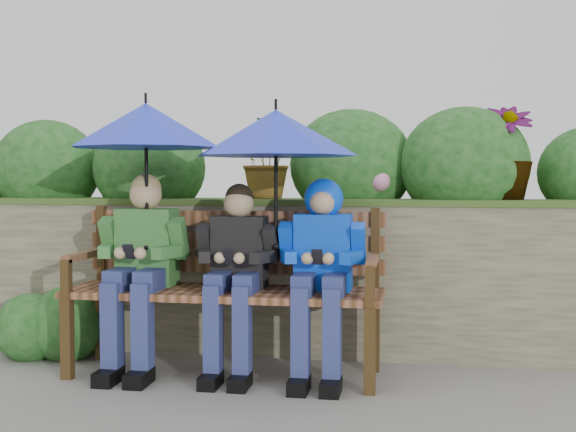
% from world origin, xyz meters
% --- Properties ---
extents(ground, '(60.00, 60.00, 0.00)m').
position_xyz_m(ground, '(0.00, 0.00, 0.00)').
color(ground, slate).
rests_on(ground, ground).
extents(garden_backdrop, '(8.00, 2.88, 1.69)m').
position_xyz_m(garden_backdrop, '(0.01, 1.63, 0.58)').
color(garden_backdrop, '#5A5646').
rests_on(garden_backdrop, ground).
extents(park_bench, '(1.88, 0.55, 0.99)m').
position_xyz_m(park_bench, '(-0.39, 0.19, 0.56)').
color(park_bench, '#382611').
rests_on(park_bench, ground).
extents(boy_left, '(0.52, 0.60, 1.20)m').
position_xyz_m(boy_left, '(-0.90, 0.10, 0.67)').
color(boy_left, '#357230').
rests_on(boy_left, ground).
extents(boy_middle, '(0.48, 0.55, 1.14)m').
position_xyz_m(boy_middle, '(-0.31, 0.10, 0.65)').
color(boy_middle, black).
rests_on(boy_middle, ground).
extents(boy_right, '(0.50, 0.60, 1.17)m').
position_xyz_m(boy_right, '(0.19, 0.11, 0.70)').
color(boy_right, '#0B35E4').
rests_on(boy_right, ground).
extents(umbrella_left, '(0.91, 0.91, 0.95)m').
position_xyz_m(umbrella_left, '(-0.86, 0.11, 1.48)').
color(umbrella_left, '#1C2ED4').
rests_on(umbrella_left, ground).
extents(umbrella_right, '(0.95, 0.95, 0.88)m').
position_xyz_m(umbrella_right, '(-0.07, 0.12, 1.43)').
color(umbrella_right, '#1C2ED4').
rests_on(umbrella_right, ground).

